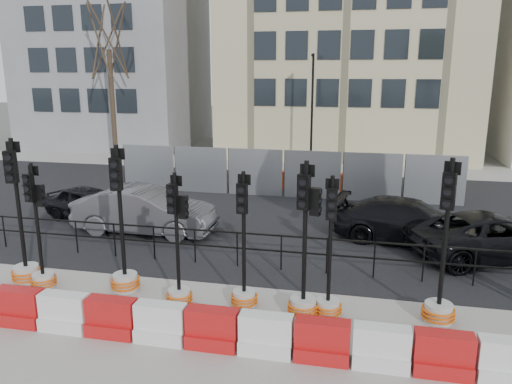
% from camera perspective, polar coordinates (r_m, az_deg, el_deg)
% --- Properties ---
extents(ground, '(120.00, 120.00, 0.00)m').
position_cam_1_polar(ground, '(12.65, -3.50, -10.57)').
color(ground, '#51514C').
rests_on(ground, ground).
extents(sidewalk_near, '(40.00, 6.00, 0.02)m').
position_cam_1_polar(sidewalk_near, '(10.12, -8.29, -17.33)').
color(sidewalk_near, gray).
rests_on(sidewalk_near, ground).
extents(road, '(40.00, 14.00, 0.03)m').
position_cam_1_polar(road, '(19.08, 2.17, -2.00)').
color(road, black).
rests_on(road, ground).
extents(sidewalk_far, '(40.00, 4.00, 0.02)m').
position_cam_1_polar(sidewalk_far, '(27.75, 5.43, 2.97)').
color(sidewalk_far, gray).
rests_on(sidewalk_far, ground).
extents(building_grey, '(11.00, 9.06, 14.00)m').
position_cam_1_polar(building_grey, '(37.29, -15.87, 16.10)').
color(building_grey, gray).
rests_on(building_grey, ground).
extents(building_cream, '(15.00, 10.06, 18.00)m').
position_cam_1_polar(building_cream, '(33.29, 10.77, 20.15)').
color(building_cream, beige).
rests_on(building_cream, ground).
extents(kerb_railing, '(18.00, 0.04, 1.00)m').
position_cam_1_polar(kerb_railing, '(13.47, -2.16, -5.85)').
color(kerb_railing, black).
rests_on(kerb_railing, ground).
extents(heras_fencing, '(14.33, 1.72, 2.00)m').
position_cam_1_polar(heras_fencing, '(21.59, 5.00, 1.59)').
color(heras_fencing, '#919498').
rests_on(heras_fencing, ground).
extents(lamp_post_far, '(0.12, 0.56, 6.00)m').
position_cam_1_polar(lamp_post_far, '(26.27, 6.42, 9.41)').
color(lamp_post_far, black).
rests_on(lamp_post_far, ground).
extents(tree_bare_far, '(2.00, 2.00, 9.00)m').
position_cam_1_polar(tree_bare_far, '(30.15, -16.51, 16.04)').
color(tree_bare_far, '#473828').
rests_on(tree_bare_far, ground).
extents(barrier_row, '(12.55, 0.50, 0.80)m').
position_cam_1_polar(barrier_row, '(10.11, -7.95, -15.04)').
color(barrier_row, red).
rests_on(barrier_row, ground).
extents(traffic_signal_a, '(0.72, 0.72, 3.66)m').
position_cam_1_polar(traffic_signal_a, '(13.76, -25.00, -6.47)').
color(traffic_signal_a, beige).
rests_on(traffic_signal_a, ground).
extents(traffic_signal_b, '(0.62, 0.62, 3.13)m').
position_cam_1_polar(traffic_signal_b, '(13.24, -23.35, -7.12)').
color(traffic_signal_b, beige).
rests_on(traffic_signal_b, ground).
extents(traffic_signal_c, '(0.70, 0.70, 3.57)m').
position_cam_1_polar(traffic_signal_c, '(12.45, -14.88, -7.77)').
color(traffic_signal_c, beige).
rests_on(traffic_signal_c, ground).
extents(traffic_signal_d, '(0.61, 0.61, 3.08)m').
position_cam_1_polar(traffic_signal_d, '(11.50, -8.84, -9.32)').
color(traffic_signal_d, beige).
rests_on(traffic_signal_d, ground).
extents(traffic_signal_e, '(0.62, 0.62, 3.13)m').
position_cam_1_polar(traffic_signal_e, '(11.31, -1.39, -10.04)').
color(traffic_signal_e, beige).
rests_on(traffic_signal_e, ground).
extents(traffic_signal_f, '(0.68, 0.68, 3.44)m').
position_cam_1_polar(traffic_signal_f, '(10.86, 5.51, -10.16)').
color(traffic_signal_f, beige).
rests_on(traffic_signal_f, ground).
extents(traffic_signal_g, '(0.62, 0.62, 3.13)m').
position_cam_1_polar(traffic_signal_g, '(11.01, 8.28, -10.89)').
color(traffic_signal_g, beige).
rests_on(traffic_signal_g, ground).
extents(traffic_signal_h, '(0.70, 0.70, 3.54)m').
position_cam_1_polar(traffic_signal_h, '(11.30, 20.30, -10.51)').
color(traffic_signal_h, beige).
rests_on(traffic_signal_h, ground).
extents(car_a, '(4.11, 4.75, 1.26)m').
position_cam_1_polar(car_a, '(18.35, -18.43, -1.38)').
color(car_a, black).
rests_on(car_a, ground).
extents(car_b, '(1.68, 4.61, 1.51)m').
position_cam_1_polar(car_b, '(16.61, -12.57, -2.10)').
color(car_b, '#49494E').
rests_on(car_b, ground).
extents(car_c, '(3.50, 5.30, 1.35)m').
position_cam_1_polar(car_c, '(16.05, 17.20, -3.26)').
color(car_c, black).
rests_on(car_c, ground).
extents(car_d, '(5.65, 6.32, 1.31)m').
position_cam_1_polar(car_d, '(15.63, 25.39, -4.54)').
color(car_d, black).
rests_on(car_d, ground).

